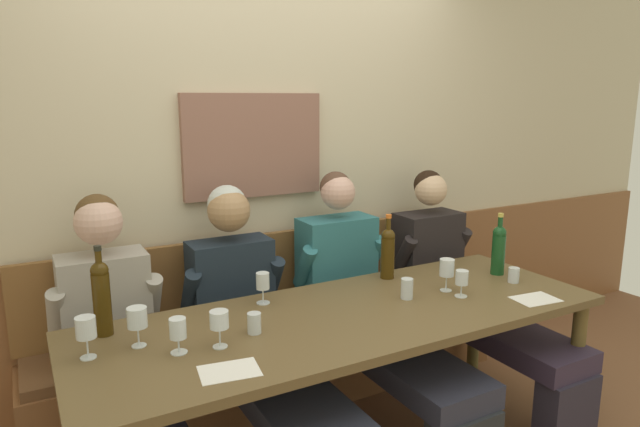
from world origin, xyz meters
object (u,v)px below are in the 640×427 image
water_tumbler_center (254,323)px  wine_bottle_green_tall (102,296)px  wine_bottle_clear_water (388,251)px  wine_glass_right_end (447,269)px  wall_bench (286,352)px  water_tumbler_right (514,275)px  person_center_right_seat (464,287)px  person_center_left_seat (257,331)px  wine_bottle_amber_mid (499,248)px  dining_table (349,328)px  wine_glass_left_end (178,329)px  person_right_seat (369,306)px  wine_glass_near_bucket (137,319)px  wine_glass_mid_left (263,283)px  water_tumbler_left (407,289)px  wine_glass_center_front (462,279)px  wine_glass_by_bottle (219,321)px  person_left_seat (119,357)px  wine_glass_mid_right (86,330)px

water_tumbler_center → wine_bottle_green_tall: bearing=152.5°
wine_bottle_clear_water → wine_glass_right_end: size_ratio=2.13×
wall_bench → water_tumbler_center: bearing=-124.2°
water_tumbler_right → water_tumbler_center: bearing=177.6°
person_center_right_seat → water_tumbler_center: (-1.44, -0.31, 0.18)m
person_center_left_seat → wine_bottle_amber_mid: 1.37m
dining_table → water_tumbler_right: (0.97, -0.06, 0.11)m
wine_glass_left_end → person_right_seat: bearing=17.2°
wine_glass_near_bucket → water_tumbler_center: size_ratio=1.84×
wine_glass_mid_left → water_tumbler_right: bearing=-15.6°
wall_bench → wine_glass_right_end: 1.05m
wine_glass_right_end → water_tumbler_left: 0.25m
wine_glass_near_bucket → wine_glass_left_end: size_ratio=1.14×
person_center_left_seat → wine_bottle_green_tall: bearing=-178.3°
wine_glass_near_bucket → water_tumbler_right: size_ratio=2.01×
wine_glass_center_front → wine_glass_near_bucket: (-1.48, 0.19, 0.02)m
person_center_right_seat → wine_glass_left_end: bearing=-169.1°
wine_glass_near_bucket → wine_glass_right_end: 1.47m
wine_glass_by_bottle → water_tumbler_right: (1.59, -0.00, -0.07)m
dining_table → wine_glass_by_bottle: size_ratio=16.36×
person_left_seat → water_tumbler_left: 1.32m
person_center_left_seat → wine_glass_mid_left: bearing=-14.7°
person_right_seat → wine_glass_center_front: (0.26, -0.40, 0.22)m
person_left_seat → wall_bench: bearing=20.5°
wine_glass_center_front → wine_bottle_clear_water: bearing=109.8°
wall_bench → person_center_right_seat: (0.99, -0.36, 0.33)m
person_center_right_seat → wine_bottle_clear_water: bearing=178.9°
wine_bottle_green_tall → wine_glass_mid_left: (0.70, 0.01, -0.07)m
wall_bench → wine_glass_left_end: 1.18m
wine_glass_center_front → water_tumbler_left: (-0.25, 0.11, -0.04)m
person_right_seat → person_left_seat: bearing=179.7°
wine_glass_left_end → person_left_seat: bearing=115.7°
wall_bench → wine_bottle_clear_water: bearing=-38.4°
wine_glass_near_bucket → wine_bottle_amber_mid: bearing=-0.5°
wine_glass_right_end → wine_glass_mid_right: wine_glass_right_end is taller
wine_glass_left_end → water_tumbler_right: bearing=-0.9°
wine_glass_center_front → wine_glass_mid_right: wine_glass_mid_right is taller
wine_glass_center_front → person_left_seat: bearing=165.2°
person_center_right_seat → person_left_seat: bearing=179.8°
person_right_seat → wine_bottle_green_tall: size_ratio=3.46×
wine_glass_by_bottle → wine_glass_right_end: wine_glass_right_end is taller
wall_bench → person_center_left_seat: bearing=-131.1°
wine_glass_center_front → wine_glass_near_bucket: 1.49m
person_center_left_seat → wine_glass_left_end: (-0.45, -0.33, 0.23)m
wine_glass_mid_left → person_right_seat: bearing=1.4°
wine_bottle_green_tall → wine_glass_near_bucket: bearing=-60.9°
wine_bottle_amber_mid → person_right_seat: bearing=161.8°
dining_table → person_center_left_seat: (-0.32, 0.30, -0.06)m
wall_bench → person_center_right_seat: size_ratio=2.14×
person_right_seat → water_tumbler_left: size_ratio=13.08×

